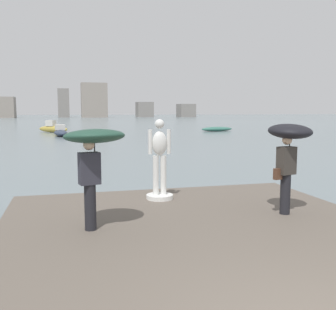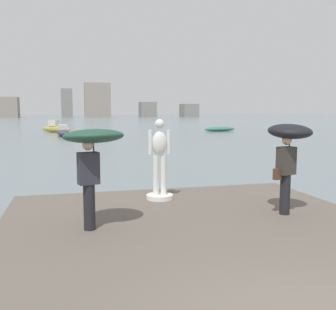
# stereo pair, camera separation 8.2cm
# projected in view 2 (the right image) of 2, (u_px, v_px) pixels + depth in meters

# --- Properties ---
(ground_plane) EXTENTS (400.00, 400.00, 0.00)m
(ground_plane) POSITION_uv_depth(u_px,v_px,m) (92.00, 135.00, 42.25)
(ground_plane) COLOR slate
(pier) EXTENTS (7.65, 10.77, 0.40)m
(pier) POSITION_uv_depth(u_px,v_px,m) (231.00, 270.00, 6.01)
(pier) COLOR #60564C
(pier) RESTS_ON ground
(statue_white_figure) EXTENTS (0.69, 0.69, 2.04)m
(statue_white_figure) POSITION_uv_depth(u_px,v_px,m) (160.00, 165.00, 9.83)
(statue_white_figure) COLOR white
(statue_white_figure) RESTS_ON pier
(onlooker_left) EXTENTS (1.38, 1.39, 1.95)m
(onlooker_left) POSITION_uv_depth(u_px,v_px,m) (92.00, 147.00, 7.26)
(onlooker_left) COLOR black
(onlooker_left) RESTS_ON pier
(onlooker_right) EXTENTS (1.15, 1.16, 1.99)m
(onlooker_right) POSITION_uv_depth(u_px,v_px,m) (289.00, 143.00, 8.36)
(onlooker_right) COLOR black
(onlooker_right) RESTS_ON pier
(boat_mid) EXTENTS (3.88, 3.50, 1.48)m
(boat_mid) POSITION_uv_depth(u_px,v_px,m) (56.00, 128.00, 46.96)
(boat_mid) COLOR #B2993D
(boat_mid) RESTS_ON ground
(boat_far) EXTENTS (4.53, 1.98, 0.56)m
(boat_far) POSITION_uv_depth(u_px,v_px,m) (220.00, 129.00, 49.39)
(boat_far) COLOR #336B5B
(boat_far) RESTS_ON ground
(boat_leftward) EXTENTS (1.75, 4.15, 1.18)m
(boat_leftward) POSITION_uv_depth(u_px,v_px,m) (63.00, 132.00, 40.24)
(boat_leftward) COLOR #2D384C
(boat_leftward) RESTS_ON ground
(distant_skyline) EXTENTS (93.77, 13.40, 12.82)m
(distant_skyline) POSITION_uv_depth(u_px,v_px,m) (76.00, 105.00, 145.27)
(distant_skyline) COLOR gray
(distant_skyline) RESTS_ON ground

